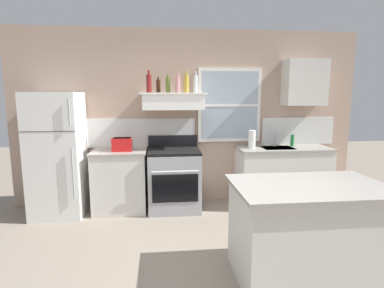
{
  "coord_description": "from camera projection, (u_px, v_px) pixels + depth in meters",
  "views": [
    {
      "loc": [
        -0.46,
        -2.65,
        1.72
      ],
      "look_at": [
        -0.05,
        1.2,
        1.1
      ],
      "focal_mm": 29.07,
      "sensor_mm": 36.0,
      "label": 1
    }
  ],
  "objects": [
    {
      "name": "refrigerator",
      "position": [
        57.0,
        155.0,
        4.4
      ],
      "size": [
        0.7,
        0.72,
        1.75
      ],
      "color": "white",
      "rests_on": "ground_plane"
    },
    {
      "name": "stove_range",
      "position": [
        174.0,
        179.0,
        4.66
      ],
      "size": [
        0.76,
        0.69,
        1.09
      ],
      "color": "#9EA0A5",
      "rests_on": "ground_plane"
    },
    {
      "name": "counter_left_of_stove",
      "position": [
        120.0,
        180.0,
        4.61
      ],
      "size": [
        0.79,
        0.63,
        0.91
      ],
      "color": "silver",
      "rests_on": "ground_plane"
    },
    {
      "name": "dish_soap_bottle",
      "position": [
        292.0,
        140.0,
        4.9
      ],
      "size": [
        0.06,
        0.06,
        0.18
      ],
      "primitive_type": "cylinder",
      "color": "#268C3F",
      "rests_on": "counter_right_with_sink"
    },
    {
      "name": "range_hood_shelf",
      "position": [
        173.0,
        101.0,
        4.57
      ],
      "size": [
        0.96,
        0.52,
        0.24
      ],
      "color": "white"
    },
    {
      "name": "counter_right_with_sink",
      "position": [
        282.0,
        176.0,
        4.87
      ],
      "size": [
        1.43,
        0.63,
        0.91
      ],
      "color": "silver",
      "rests_on": "ground_plane"
    },
    {
      "name": "kitchen_island",
      "position": [
        308.0,
        231.0,
        2.9
      ],
      "size": [
        1.4,
        0.9,
        0.91
      ],
      "color": "silver",
      "rests_on": "ground_plane"
    },
    {
      "name": "bottle_clear_tall",
      "position": [
        196.0,
        84.0,
        4.59
      ],
      "size": [
        0.06,
        0.06,
        0.31
      ],
      "color": "silver",
      "rests_on": "range_hood_shelf"
    },
    {
      "name": "bottle_rose_pink",
      "position": [
        178.0,
        84.0,
        4.49
      ],
      "size": [
        0.07,
        0.07,
        0.28
      ],
      "color": "#C67F84",
      "rests_on": "range_hood_shelf"
    },
    {
      "name": "back_wall",
      "position": [
        190.0,
        118.0,
        4.9
      ],
      "size": [
        5.4,
        0.11,
        2.7
      ],
      "color": "tan",
      "rests_on": "ground_plane"
    },
    {
      "name": "bottle_champagne_gold_foil",
      "position": [
        186.0,
        84.0,
        4.56
      ],
      "size": [
        0.08,
        0.08,
        0.31
      ],
      "color": "#B29333",
      "rests_on": "range_hood_shelf"
    },
    {
      "name": "toaster",
      "position": [
        122.0,
        144.0,
        4.49
      ],
      "size": [
        0.3,
        0.2,
        0.19
      ],
      "color": "red",
      "rests_on": "counter_left_of_stove"
    },
    {
      "name": "paper_towel_roll",
      "position": [
        252.0,
        139.0,
        4.73
      ],
      "size": [
        0.11,
        0.11,
        0.27
      ],
      "primitive_type": "cylinder",
      "color": "white",
      "rests_on": "counter_right_with_sink"
    },
    {
      "name": "sink_faucet",
      "position": [
        275.0,
        135.0,
        4.86
      ],
      "size": [
        0.03,
        0.17,
        0.28
      ],
      "color": "silver",
      "rests_on": "counter_right_with_sink"
    },
    {
      "name": "bottle_red_label_wine",
      "position": [
        149.0,
        83.0,
        4.46
      ],
      "size": [
        0.07,
        0.07,
        0.32
      ],
      "color": "maroon",
      "rests_on": "range_hood_shelf"
    },
    {
      "name": "ground_plane",
      "position": [
        211.0,
        279.0,
        2.93
      ],
      "size": [
        16.0,
        16.0,
        0.0
      ],
      "primitive_type": "plane",
      "color": "gray"
    },
    {
      "name": "upper_cabinet_right",
      "position": [
        305.0,
        83.0,
        4.82
      ],
      "size": [
        0.64,
        0.32,
        0.7
      ],
      "color": "silver"
    },
    {
      "name": "bottle_olive_oil_square",
      "position": [
        168.0,
        85.0,
        4.51
      ],
      "size": [
        0.06,
        0.06,
        0.25
      ],
      "color": "#4C601E",
      "rests_on": "range_hood_shelf"
    },
    {
      "name": "bottle_brown_stout",
      "position": [
        158.0,
        86.0,
        4.57
      ],
      "size": [
        0.06,
        0.06,
        0.23
      ],
      "color": "#381E0F",
      "rests_on": "range_hood_shelf"
    }
  ]
}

